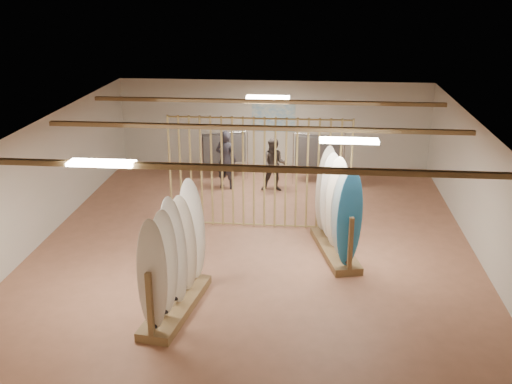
# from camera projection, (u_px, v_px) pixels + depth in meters

# --- Properties ---
(floor) EXTENTS (12.00, 12.00, 0.00)m
(floor) POSITION_uv_depth(u_px,v_px,m) (256.00, 239.00, 14.23)
(floor) COLOR #A86F51
(floor) RESTS_ON ground
(ceiling) EXTENTS (12.00, 12.00, 0.00)m
(ceiling) POSITION_uv_depth(u_px,v_px,m) (256.00, 124.00, 13.28)
(ceiling) COLOR gray
(ceiling) RESTS_ON ground
(wall_back) EXTENTS (12.00, 0.00, 12.00)m
(wall_back) POSITION_uv_depth(u_px,v_px,m) (273.00, 124.00, 19.38)
(wall_back) COLOR beige
(wall_back) RESTS_ON ground
(wall_front) EXTENTS (12.00, 0.00, 12.00)m
(wall_front) POSITION_uv_depth(u_px,v_px,m) (214.00, 327.00, 8.13)
(wall_front) COLOR beige
(wall_front) RESTS_ON ground
(wall_left) EXTENTS (0.00, 12.00, 12.00)m
(wall_left) POSITION_uv_depth(u_px,v_px,m) (47.00, 177.00, 14.20)
(wall_left) COLOR beige
(wall_left) RESTS_ON ground
(wall_right) EXTENTS (0.00, 12.00, 12.00)m
(wall_right) POSITION_uv_depth(u_px,v_px,m) (479.00, 191.00, 13.31)
(wall_right) COLOR beige
(wall_right) RESTS_ON ground
(ceiling_slats) EXTENTS (9.50, 6.12, 0.10)m
(ceiling_slats) POSITION_uv_depth(u_px,v_px,m) (256.00, 128.00, 13.31)
(ceiling_slats) COLOR olive
(ceiling_slats) RESTS_ON ground
(light_panels) EXTENTS (1.20, 0.35, 0.06)m
(light_panels) POSITION_uv_depth(u_px,v_px,m) (256.00, 127.00, 13.30)
(light_panels) COLOR white
(light_panels) RESTS_ON ground
(bamboo_partition) EXTENTS (4.45, 0.05, 2.78)m
(bamboo_partition) POSITION_uv_depth(u_px,v_px,m) (259.00, 173.00, 14.50)
(bamboo_partition) COLOR tan
(bamboo_partition) RESTS_ON ground
(poster) EXTENTS (1.40, 0.03, 0.90)m
(poster) POSITION_uv_depth(u_px,v_px,m) (273.00, 118.00, 19.29)
(poster) COLOR #3581BC
(poster) RESTS_ON ground
(rack_left) EXTENTS (0.96, 2.41, 2.23)m
(rack_left) POSITION_uv_depth(u_px,v_px,m) (175.00, 274.00, 10.96)
(rack_left) COLOR olive
(rack_left) RESTS_ON floor
(rack_right) EXTENTS (1.13, 2.37, 2.19)m
(rack_right) POSITION_uv_depth(u_px,v_px,m) (336.00, 223.00, 13.27)
(rack_right) COLOR olive
(rack_right) RESTS_ON floor
(clothing_rack_a) EXTENTS (1.34, 0.72, 1.49)m
(clothing_rack_a) POSITION_uv_depth(u_px,v_px,m) (224.00, 148.00, 18.24)
(clothing_rack_a) COLOR silver
(clothing_rack_a) RESTS_ON floor
(clothing_rack_b) EXTENTS (1.45, 0.60, 1.57)m
(clothing_rack_b) POSITION_uv_depth(u_px,v_px,m) (319.00, 151.00, 17.72)
(clothing_rack_b) COLOR silver
(clothing_rack_b) RESTS_ON floor
(shopper_a) EXTENTS (0.82, 0.66, 1.97)m
(shopper_a) POSITION_uv_depth(u_px,v_px,m) (226.00, 156.00, 17.38)
(shopper_a) COLOR #25232B
(shopper_a) RESTS_ON floor
(shopper_b) EXTENTS (0.87, 0.69, 1.78)m
(shopper_b) POSITION_uv_depth(u_px,v_px,m) (274.00, 161.00, 17.19)
(shopper_b) COLOR #362E29
(shopper_b) RESTS_ON floor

